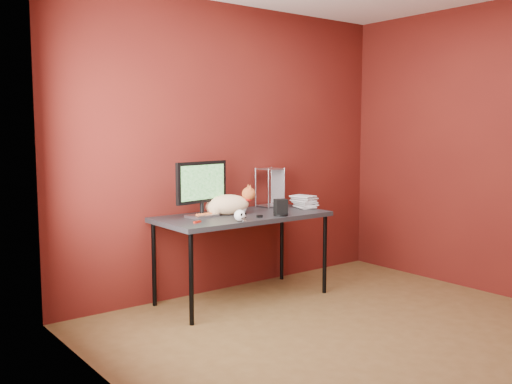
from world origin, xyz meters
TOP-DOWN VIEW (x-y plane):
  - room at (0.00, 0.00)m, footprint 3.52×3.52m
  - desk at (-0.15, 1.37)m, footprint 1.50×0.70m
  - monitor at (-0.50, 1.47)m, footprint 0.53×0.21m
  - cat at (-0.25, 1.43)m, footprint 0.54×0.31m
  - skull_mug at (-0.39, 1.08)m, footprint 0.10×0.10m
  - speaker at (0.06, 1.11)m, footprint 0.13×0.12m
  - book_stack at (0.48, 1.37)m, footprint 0.21×0.25m
  - wire_rack at (0.36, 1.63)m, footprint 0.23×0.20m
  - pocket_knife at (-0.69, 1.23)m, footprint 0.08×0.04m
  - black_gadget at (-0.14, 1.14)m, footprint 0.05×0.04m
  - washer at (-0.35, 1.08)m, footprint 0.04×0.04m

SIDE VIEW (x-z plane):
  - desk at x=-0.15m, z-range 0.32..1.07m
  - washer at x=-0.35m, z-range 0.75..0.75m
  - pocket_knife at x=-0.69m, z-range 0.75..0.76m
  - black_gadget at x=-0.14m, z-range 0.75..0.77m
  - skull_mug at x=-0.39m, z-range 0.75..0.84m
  - speaker at x=0.06m, z-range 0.75..0.89m
  - cat at x=-0.25m, z-range 0.71..0.97m
  - wire_rack at x=0.36m, z-range 0.75..1.12m
  - monitor at x=-0.50m, z-range 0.78..1.24m
  - book_stack at x=0.48m, z-range 0.75..2.02m
  - room at x=0.00m, z-range 0.14..2.75m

